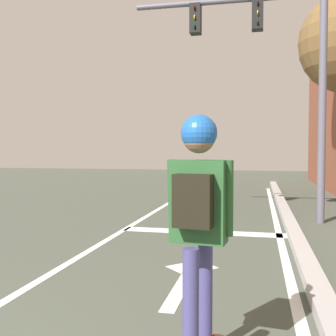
{
  "coord_description": "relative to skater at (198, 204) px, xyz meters",
  "views": [
    {
      "loc": [
        2.94,
        -0.68,
        1.56
      ],
      "look_at": [
        1.57,
        5.49,
        1.27
      ],
      "focal_mm": 43.52,
      "sensor_mm": 36.0,
      "label": 1
    }
  ],
  "objects": [
    {
      "name": "lane_arrow_stem",
      "position": [
        -0.44,
        1.61,
        -1.18
      ],
      "size": [
        0.16,
        1.4,
        0.01
      ],
      "primitive_type": "cube",
      "color": "silver",
      "rests_on": "ground"
    },
    {
      "name": "stop_bar",
      "position": [
        -0.59,
        4.76,
        -1.18
      ],
      "size": [
        3.07,
        0.4,
        0.01
      ],
      "primitive_type": "cube",
      "color": "silver",
      "rests_on": "ground"
    },
    {
      "name": "skater",
      "position": [
        0.0,
        0.0,
        0.0
      ],
      "size": [
        0.47,
        0.64,
        1.73
      ],
      "color": "#403D74",
      "rests_on": "skateboard"
    },
    {
      "name": "lane_line_center",
      "position": [
        -2.13,
        3.87,
        -1.18
      ],
      "size": [
        0.12,
        20.0,
        0.01
      ],
      "primitive_type": "cube",
      "color": "silver",
      "rests_on": "ground"
    },
    {
      "name": "lane_line_curbside",
      "position": [
        0.79,
        3.87,
        -1.18
      ],
      "size": [
        0.12,
        20.0,
        0.01
      ],
      "primitive_type": "cube",
      "color": "silver",
      "rests_on": "ground"
    },
    {
      "name": "traffic_signal_mast",
      "position": [
        0.65,
        6.26,
        2.46
      ],
      "size": [
        4.12,
        0.34,
        5.21
      ],
      "color": "#5B5867",
      "rests_on": "ground"
    },
    {
      "name": "curb_strip",
      "position": [
        1.04,
        3.87,
        -1.11
      ],
      "size": [
        0.24,
        24.0,
        0.14
      ],
      "primitive_type": "cube",
      "color": "#A29E9D",
      "rests_on": "ground"
    },
    {
      "name": "lane_arrow_head",
      "position": [
        -0.44,
        2.46,
        -1.18
      ],
      "size": [
        0.71,
        0.71,
        0.01
      ],
      "primitive_type": "cube",
      "rotation": [
        0.0,
        0.0,
        0.79
      ],
      "color": "silver",
      "rests_on": "ground"
    }
  ]
}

